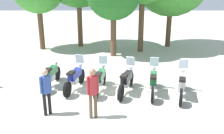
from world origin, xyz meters
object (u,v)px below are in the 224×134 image
motorcycle_5 (181,84)px  person_1 (92,90)px  motorcycle_3 (125,80)px  motorcycle_0 (50,75)px  motorcycle_4 (152,82)px  motorcycle_2 (99,79)px  person_0 (45,89)px  motorcycle_1 (74,78)px

motorcycle_5 → person_1: person_1 is taller
motorcycle_3 → person_1: (-1.20, -2.06, 0.48)m
motorcycle_0 → motorcycle_4: motorcycle_4 is taller
motorcycle_2 → motorcycle_4: (2.13, -0.32, 0.00)m
motorcycle_0 → motorcycle_5: bearing=-95.3°
motorcycle_0 → motorcycle_2: motorcycle_2 is taller
motorcycle_4 → motorcycle_5: (1.07, -0.28, 0.00)m
motorcycle_0 → motorcycle_5: motorcycle_5 is taller
motorcycle_3 → motorcycle_5: same height
motorcycle_5 → person_0: bearing=123.2°
motorcycle_0 → motorcycle_1: 1.13m
motorcycle_3 → person_0: bearing=142.2°
motorcycle_1 → person_0: (-0.61, -2.19, 0.42)m
motorcycle_2 → motorcycle_5: (3.20, -0.59, 0.00)m
motorcycle_3 → person_0: size_ratio=1.30×
motorcycle_3 → motorcycle_4: same height
motorcycle_5 → person_0: size_ratio=1.31×
motorcycle_0 → motorcycle_5: (5.34, -1.10, 0.01)m
person_1 → motorcycle_4: bearing=108.6°
motorcycle_3 → person_0: 3.34m
motorcycle_3 → motorcycle_1: bearing=99.1°
motorcycle_1 → motorcycle_4: bearing=-84.6°
motorcycle_3 → motorcycle_4: size_ratio=0.97×
motorcycle_4 → person_0: 4.21m
motorcycle_3 → person_0: person_0 is taller
motorcycle_4 → motorcycle_3: bearing=94.0°
motorcycle_0 → motorcycle_3: motorcycle_3 is taller
motorcycle_0 → motorcycle_2: bearing=-97.0°
motorcycle_2 → person_1: size_ratio=1.28×
motorcycle_3 → motorcycle_0: bearing=95.8°
person_1 → motorcycle_1: bearing=179.3°
motorcycle_0 → person_0: size_ratio=1.35×
motorcycle_1 → motorcycle_3: bearing=-85.4°
motorcycle_1 → person_0: size_ratio=1.33×
motorcycle_1 → motorcycle_4: size_ratio=0.99×
motorcycle_4 → person_0: (-3.81, -1.73, 0.42)m
motorcycle_0 → person_1: person_1 is taller
motorcycle_2 → person_0: bearing=149.9°
motorcycle_1 → motorcycle_2: same height
motorcycle_1 → person_0: bearing=178.0°
motorcycle_0 → person_0: 2.64m
motorcycle_3 → person_1: 2.43m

